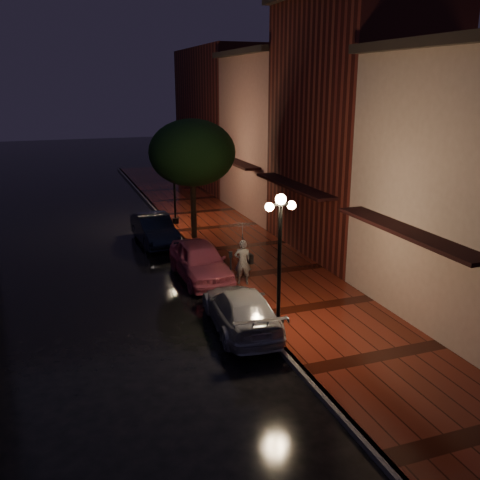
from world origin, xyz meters
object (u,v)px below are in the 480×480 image
object	(u,v)px
parking_meter	(231,265)
navy_car	(154,229)
streetlamp_near	(280,255)
woman_with_umbrella	(243,243)
street_tree	(192,155)
streetlamp_far	(174,179)
silver_car	(241,310)
pink_car	(200,261)

from	to	relation	value
parking_meter	navy_car	bearing A→B (deg)	121.60
streetlamp_near	woman_with_umbrella	bearing A→B (deg)	85.39
street_tree	navy_car	size ratio (longest dim) A/B	1.33
streetlamp_near	streetlamp_far	distance (m)	14.00
navy_car	parking_meter	xyz separation A→B (m)	(1.52, -7.08, 0.27)
street_tree	woman_with_umbrella	distance (m)	7.30
navy_car	silver_car	distance (m)	10.36
street_tree	navy_car	bearing A→B (deg)	177.57
streetlamp_near	silver_car	bearing A→B (deg)	141.95
silver_car	streetlamp_near	bearing A→B (deg)	146.77
pink_car	parking_meter	distance (m)	1.74
streetlamp_near	pink_car	distance (m)	5.92
pink_car	silver_car	world-z (taller)	pink_car
streetlamp_near	navy_car	size ratio (longest dim) A/B	0.99
pink_car	woman_with_umbrella	bearing A→B (deg)	-48.56
parking_meter	woman_with_umbrella	bearing A→B (deg)	33.02
navy_car	woman_with_umbrella	world-z (taller)	woman_with_umbrella
woman_with_umbrella	parking_meter	xyz separation A→B (m)	(-0.53, -0.13, -0.77)
streetlamp_far	street_tree	size ratio (longest dim) A/B	0.74
streetlamp_far	silver_car	size ratio (longest dim) A/B	0.95
navy_car	woman_with_umbrella	bearing A→B (deg)	-76.45
silver_car	parking_meter	distance (m)	3.36
streetlamp_near	streetlamp_far	world-z (taller)	same
streetlamp_far	woman_with_umbrella	bearing A→B (deg)	-88.07
silver_car	parking_meter	world-z (taller)	parking_meter
woman_with_umbrella	streetlamp_far	bearing A→B (deg)	-68.25
streetlamp_near	street_tree	size ratio (longest dim) A/B	0.74
streetlamp_near	street_tree	world-z (taller)	street_tree
streetlamp_near	parking_meter	bearing A→B (deg)	92.81
navy_car	woman_with_umbrella	xyz separation A→B (m)	(2.05, -6.95, 1.05)
streetlamp_near	navy_car	distance (m)	11.37
pink_car	navy_car	distance (m)	5.58
streetlamp_far	woman_with_umbrella	world-z (taller)	streetlamp_far
street_tree	woman_with_umbrella	xyz separation A→B (m)	(0.07, -6.86, -2.48)
pink_car	parking_meter	xyz separation A→B (m)	(0.75, -1.55, 0.23)
pink_car	streetlamp_far	bearing A→B (deg)	82.90
streetlamp_near	street_tree	distance (m)	11.12
street_tree	woman_with_umbrella	world-z (taller)	street_tree
streetlamp_far	navy_car	distance (m)	3.88
street_tree	pink_car	world-z (taller)	street_tree
woman_with_umbrella	navy_car	bearing A→B (deg)	-53.73
woman_with_umbrella	parking_meter	world-z (taller)	woman_with_umbrella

